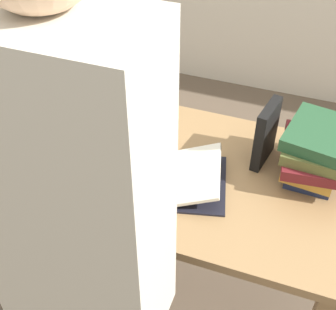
{
  "coord_description": "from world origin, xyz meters",
  "views": [
    {
      "loc": [
        0.39,
        -1.2,
        1.89
      ],
      "look_at": [
        -0.04,
        -0.04,
        0.83
      ],
      "focal_mm": 50.0,
      "sensor_mm": 36.0,
      "label": 1
    }
  ],
  "objects_px": {
    "book_standing_upright": "(266,134)",
    "book_stack_tall": "(316,151)",
    "person_reader": "(93,298)",
    "open_book": "(156,176)",
    "reading_lamp": "(78,43)",
    "coffee_mug": "(104,157)"
  },
  "relations": [
    {
      "from": "book_standing_upright",
      "to": "book_stack_tall",
      "type": "bearing_deg",
      "value": 1.9
    },
    {
      "from": "person_reader",
      "to": "book_standing_upright",
      "type": "bearing_deg",
      "value": -107.9
    },
    {
      "from": "open_book",
      "to": "book_standing_upright",
      "type": "xyz_separation_m",
      "value": [
        0.33,
        0.24,
        0.09
      ]
    },
    {
      "from": "book_stack_tall",
      "to": "book_standing_upright",
      "type": "distance_m",
      "value": 0.18
    },
    {
      "from": "book_standing_upright",
      "to": "person_reader",
      "type": "height_order",
      "value": "person_reader"
    },
    {
      "from": "open_book",
      "to": "reading_lamp",
      "type": "xyz_separation_m",
      "value": [
        -0.42,
        0.28,
        0.3
      ]
    },
    {
      "from": "open_book",
      "to": "book_stack_tall",
      "type": "bearing_deg",
      "value": 9.33
    },
    {
      "from": "book_stack_tall",
      "to": "person_reader",
      "type": "bearing_deg",
      "value": -119.19
    },
    {
      "from": "book_stack_tall",
      "to": "coffee_mug",
      "type": "distance_m",
      "value": 0.74
    },
    {
      "from": "book_stack_tall",
      "to": "coffee_mug",
      "type": "height_order",
      "value": "book_stack_tall"
    },
    {
      "from": "book_stack_tall",
      "to": "open_book",
      "type": "bearing_deg",
      "value": -156.7
    },
    {
      "from": "book_standing_upright",
      "to": "coffee_mug",
      "type": "distance_m",
      "value": 0.58
    },
    {
      "from": "reading_lamp",
      "to": "coffee_mug",
      "type": "distance_m",
      "value": 0.44
    },
    {
      "from": "book_standing_upright",
      "to": "reading_lamp",
      "type": "relative_size",
      "value": 0.53
    },
    {
      "from": "book_standing_upright",
      "to": "person_reader",
      "type": "relative_size",
      "value": 0.13
    },
    {
      "from": "reading_lamp",
      "to": "person_reader",
      "type": "xyz_separation_m",
      "value": [
        0.48,
        -0.86,
        -0.17
      ]
    },
    {
      "from": "open_book",
      "to": "person_reader",
      "type": "relative_size",
      "value": 0.3
    },
    {
      "from": "book_stack_tall",
      "to": "person_reader",
      "type": "relative_size",
      "value": 0.17
    },
    {
      "from": "reading_lamp",
      "to": "coffee_mug",
      "type": "xyz_separation_m",
      "value": [
        0.21,
        -0.27,
        -0.28
      ]
    },
    {
      "from": "open_book",
      "to": "book_stack_tall",
      "type": "relative_size",
      "value": 1.73
    },
    {
      "from": "book_standing_upright",
      "to": "coffee_mug",
      "type": "height_order",
      "value": "book_standing_upright"
    },
    {
      "from": "book_stack_tall",
      "to": "coffee_mug",
      "type": "bearing_deg",
      "value": -163.62
    }
  ]
}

